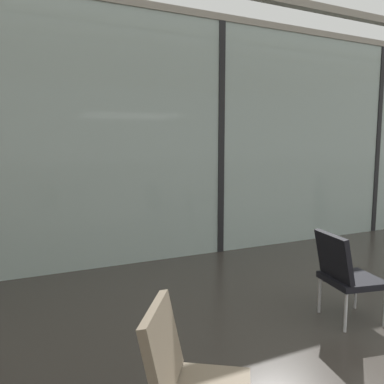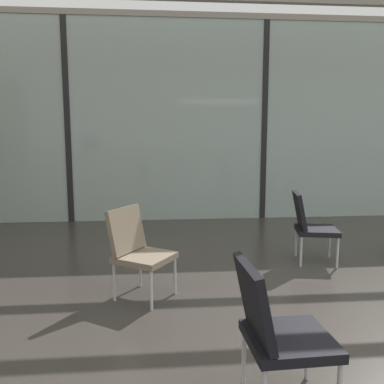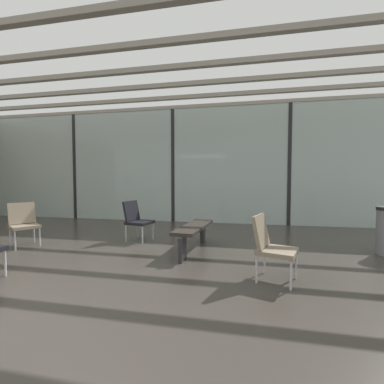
{
  "view_description": "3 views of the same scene",
  "coord_description": "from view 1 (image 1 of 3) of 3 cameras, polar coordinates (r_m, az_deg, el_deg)",
  "views": [
    {
      "loc": [
        -2.92,
        0.01,
        1.69
      ],
      "look_at": [
        0.27,
        6.81,
        0.77
      ],
      "focal_mm": 35.28,
      "sensor_mm": 36.0,
      "label": 1
    },
    {
      "loc": [
        -1.99,
        -2.17,
        1.59
      ],
      "look_at": [
        -1.56,
        2.54,
        0.9
      ],
      "focal_mm": 38.01,
      "sensor_mm": 36.0,
      "label": 2
    },
    {
      "loc": [
        2.22,
        -2.75,
        1.35
      ],
      "look_at": [
        0.03,
        8.09,
        0.8
      ],
      "focal_mm": 24.15,
      "sensor_mm": 36.0,
      "label": 3
    }
  ],
  "objects": [
    {
      "name": "glass_curtain_wall",
      "position": [
        5.96,
        4.23,
        7.79
      ],
      "size": [
        14.0,
        0.08,
        3.55
      ],
      "primitive_type": "cube",
      "color": "#A3B7B2",
      "rests_on": "ground"
    },
    {
      "name": "window_mullion_1",
      "position": [
        5.96,
        4.23,
        7.79
      ],
      "size": [
        0.1,
        0.12,
        3.55
      ],
      "primitive_type": "cube",
      "color": "black",
      "rests_on": "ground"
    },
    {
      "name": "window_mullion_2",
      "position": [
        8.26,
        26.08,
        6.88
      ],
      "size": [
        0.1,
        0.12,
        3.55
      ],
      "primitive_type": "cube",
      "color": "black",
      "rests_on": "ground"
    },
    {
      "name": "parked_airplane",
      "position": [
        9.76,
        -13.91,
        7.89
      ],
      "size": [
        10.9,
        3.76,
        3.76
      ],
      "color": "silver",
      "rests_on": "ground"
    },
    {
      "name": "lounge_chair_2",
      "position": [
        3.97,
        22.06,
        -11.04
      ],
      "size": [
        0.61,
        0.58,
        0.87
      ],
      "rotation": [
        0.0,
        0.0,
        1.37
      ],
      "color": "black",
      "rests_on": "ground"
    },
    {
      "name": "lounge_chair_3",
      "position": [
        2.18,
        -0.79,
        -26.26
      ],
      "size": [
        0.7,
        0.69,
        0.87
      ],
      "rotation": [
        0.0,
        0.0,
        0.99
      ],
      "color": "#7F705B",
      "rests_on": "ground"
    }
  ]
}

